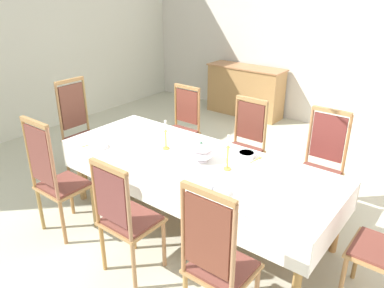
{
  "coord_description": "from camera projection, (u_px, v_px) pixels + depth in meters",
  "views": [
    {
      "loc": [
        2.04,
        -2.94,
        2.35
      ],
      "look_at": [
        -0.03,
        -0.3,
        0.89
      ],
      "focal_mm": 35.51,
      "sensor_mm": 36.0,
      "label": 1
    }
  ],
  "objects": [
    {
      "name": "chair_north_a",
      "position": [
        181.0,
        126.0,
        4.99
      ],
      "size": [
        0.44,
        0.42,
        1.09
      ],
      "rotation": [
        0.0,
        0.0,
        3.14
      ],
      "color": "#A97548",
      "rests_on": "ground"
    },
    {
      "name": "soup_tureen",
      "position": [
        201.0,
        152.0,
        3.63
      ],
      "size": [
        0.24,
        0.24,
        0.2
      ],
      "color": "white",
      "rests_on": "tablecloth"
    },
    {
      "name": "sideboard",
      "position": [
        245.0,
        91.0,
        7.01
      ],
      "size": [
        1.44,
        0.48,
        0.9
      ],
      "rotation": [
        0.0,
        0.0,
        3.14
      ],
      "color": "#A37846",
      "rests_on": "ground"
    },
    {
      "name": "chair_south_c",
      "position": [
        217.0,
        260.0,
        2.56
      ],
      "size": [
        0.44,
        0.42,
        1.2
      ],
      "color": "#AE774F",
      "rests_on": "ground"
    },
    {
      "name": "chair_north_c",
      "position": [
        320.0,
        164.0,
        3.93
      ],
      "size": [
        0.44,
        0.42,
        1.16
      ],
      "rotation": [
        0.0,
        0.0,
        3.14
      ],
      "color": "#A1813F",
      "rests_on": "ground"
    },
    {
      "name": "chair_south_b",
      "position": [
        125.0,
        216.0,
        3.1
      ],
      "size": [
        0.44,
        0.42,
        1.09
      ],
      "color": "#A97841",
      "rests_on": "ground"
    },
    {
      "name": "candlestick_west",
      "position": [
        166.0,
        138.0,
        3.87
      ],
      "size": [
        0.07,
        0.07,
        0.31
      ],
      "color": "gold",
      "rests_on": "tablecloth"
    },
    {
      "name": "chair_head_west",
      "position": [
        81.0,
        129.0,
        4.79
      ],
      "size": [
        0.42,
        0.44,
        1.24
      ],
      "rotation": [
        0.0,
        0.0,
        -1.57
      ],
      "color": "#AA7C4F",
      "rests_on": "ground"
    },
    {
      "name": "chair_south_a",
      "position": [
        56.0,
        177.0,
        3.62
      ],
      "size": [
        0.44,
        0.42,
        1.23
      ],
      "color": "#A4733F",
      "rests_on": "ground"
    },
    {
      "name": "candlestick_east",
      "position": [
        228.0,
        156.0,
        3.44
      ],
      "size": [
        0.07,
        0.07,
        0.34
      ],
      "color": "gold",
      "rests_on": "tablecloth"
    },
    {
      "name": "left_wall",
      "position": [
        10.0,
        26.0,
        5.62
      ],
      "size": [
        0.08,
        6.62,
        3.43
      ],
      "primitive_type": "cube",
      "color": "beige",
      "rests_on": "ground"
    },
    {
      "name": "spoon_secondary",
      "position": [
        93.0,
        144.0,
        4.03
      ],
      "size": [
        0.05,
        0.18,
        0.01
      ],
      "rotation": [
        0.0,
        0.0,
        -0.17
      ],
      "color": "gold",
      "rests_on": "tablecloth"
    },
    {
      "name": "chair_north_b",
      "position": [
        244.0,
        144.0,
        4.45
      ],
      "size": [
        0.44,
        0.42,
        1.1
      ],
      "rotation": [
        0.0,
        0.0,
        3.14
      ],
      "color": "#AD7A47",
      "rests_on": "ground"
    },
    {
      "name": "bowl_far_left",
      "position": [
        219.0,
        192.0,
        3.08
      ],
      "size": [
        0.17,
        0.17,
        0.04
      ],
      "color": "white",
      "rests_on": "tablecloth"
    },
    {
      "name": "bowl_near_left",
      "position": [
        246.0,
        154.0,
        3.74
      ],
      "size": [
        0.18,
        0.18,
        0.04
      ],
      "color": "white",
      "rests_on": "tablecloth"
    },
    {
      "name": "dining_table",
      "position": [
        195.0,
        165.0,
        3.74
      ],
      "size": [
        2.81,
        1.06,
        0.73
      ],
      "color": "#AA814E",
      "rests_on": "ground"
    },
    {
      "name": "ground",
      "position": [
        211.0,
        211.0,
        4.22
      ],
      "size": [
        7.31,
        6.62,
        0.04
      ],
      "primitive_type": "cube",
      "color": "#BBB9A2"
    },
    {
      "name": "bowl_near_right",
      "position": [
        98.0,
        146.0,
        3.94
      ],
      "size": [
        0.19,
        0.19,
        0.04
      ],
      "color": "white",
      "rests_on": "tablecloth"
    },
    {
      "name": "tablecloth",
      "position": [
        195.0,
        165.0,
        3.74
      ],
      "size": [
        2.83,
        1.08,
        0.31
      ],
      "color": "white",
      "rests_on": "dining_table"
    },
    {
      "name": "back_wall",
      "position": [
        337.0,
        23.0,
        5.95
      ],
      "size": [
        7.31,
        0.08,
        3.43
      ],
      "primitive_type": "cube",
      "color": "beige",
      "rests_on": "ground"
    },
    {
      "name": "spoon_primary",
      "position": [
        259.0,
        158.0,
        3.7
      ],
      "size": [
        0.04,
        0.18,
        0.01
      ],
      "rotation": [
        0.0,
        0.0,
        -0.14
      ],
      "color": "gold",
      "rests_on": "tablecloth"
    }
  ]
}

